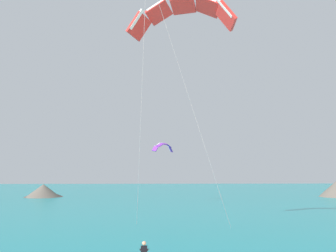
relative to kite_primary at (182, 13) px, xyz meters
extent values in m
cube|color=teal|center=(2.22, 52.20, -18.73)|extent=(200.00, 120.00, 0.20)
cube|color=black|center=(-2.80, -8.55, -17.69)|extent=(0.34, 0.20, 0.60)
sphere|color=tan|center=(-2.80, -8.55, -17.25)|extent=(0.22, 0.22, 0.22)
cylinder|color=black|center=(-2.98, -8.38, -17.64)|extent=(0.09, 0.51, 0.22)
cylinder|color=black|center=(-2.62, -8.39, -17.64)|extent=(0.09, 0.51, 0.22)
cylinder|color=black|center=(-2.79, -8.17, -17.64)|extent=(0.55, 0.04, 0.04)
cube|color=red|center=(3.49, -1.47, -0.90)|extent=(1.38, 2.02, 2.19)
cube|color=white|center=(3.29, -2.09, -0.52)|extent=(1.22, 0.63, 1.74)
cube|color=red|center=(2.11, -0.41, 0.43)|extent=(2.04, 2.17, 1.75)
cube|color=red|center=(0.15, 0.45, 0.90)|extent=(2.44, 2.18, 0.91)
cube|color=red|center=(-1.94, 0.92, 0.43)|extent=(2.56, 2.05, 1.75)
cube|color=white|center=(-2.14, 0.30, 0.80)|extent=(1.80, 0.84, 1.14)
cube|color=red|center=(-3.69, 0.88, -0.90)|extent=(2.26, 1.80, 2.19)
cube|color=white|center=(-3.89, 0.26, -0.52)|extent=(1.32, 0.66, 1.74)
cylinder|color=#B2B2B7|center=(0.35, -4.82, -9.26)|extent=(6.32, 6.72, 16.74)
cylinder|color=#B2B2B7|center=(-3.24, -3.64, -9.26)|extent=(0.91, 9.06, 16.74)
cube|color=purple|center=(-2.22, 28.00, -9.85)|extent=(1.08, 0.85, 0.98)
cube|color=white|center=(-2.43, 28.24, -9.70)|extent=(0.52, 0.47, 0.80)
cube|color=purple|center=(-1.50, 28.34, -9.22)|extent=(1.21, 1.08, 0.76)
cube|color=white|center=(-1.71, 28.57, -9.07)|extent=(0.69, 0.64, 0.52)
cube|color=purple|center=(-0.71, 28.93, -8.99)|extent=(1.21, 1.20, 0.37)
cube|color=white|center=(-0.92, 29.16, -8.84)|extent=(0.77, 0.70, 0.12)
cube|color=purple|center=(-0.03, 29.64, -9.22)|extent=(1.08, 1.18, 0.76)
cube|color=white|center=(-0.23, 29.87, -9.07)|extent=(0.70, 0.63, 0.52)
cube|color=purple|center=(0.40, 30.31, -9.85)|extent=(0.82, 1.07, 0.98)
cube|color=white|center=(0.19, 30.54, -9.70)|extent=(0.50, 0.47, 0.80)
cone|color=#665B51|center=(-24.58, 43.15, -17.45)|extent=(7.19, 7.19, 2.75)
cone|color=#47423D|center=(-24.65, 43.85, -17.99)|extent=(8.65, 8.65, 1.68)
camera|label=1|loc=(-2.23, -27.94, -13.33)|focal=37.00mm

